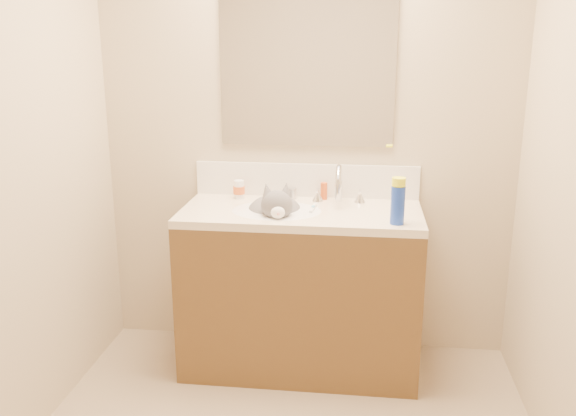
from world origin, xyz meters
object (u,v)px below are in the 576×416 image
(pill_bottle, at_px, (239,189))
(basin, at_px, (277,224))
(cat, at_px, (275,214))
(amber_bottle, at_px, (324,191))
(vanity_cabinet, at_px, (301,293))
(silver_jar, at_px, (292,193))
(spray_can, at_px, (398,205))
(faucet, at_px, (339,188))

(pill_bottle, bearing_deg, basin, -42.53)
(cat, bearing_deg, basin, -83.14)
(cat, height_order, amber_bottle, cat)
(pill_bottle, height_order, amber_bottle, pill_bottle)
(cat, relative_size, amber_bottle, 4.78)
(vanity_cabinet, distance_m, silver_jar, 0.53)
(basin, distance_m, silver_jar, 0.26)
(basin, relative_size, pill_bottle, 4.60)
(silver_jar, height_order, spray_can, spray_can)
(basin, xyz_separation_m, cat, (-0.01, 0.03, 0.04))
(faucet, bearing_deg, basin, -150.88)
(basin, height_order, amber_bottle, amber_bottle)
(pill_bottle, distance_m, spray_can, 0.90)
(basin, xyz_separation_m, pill_bottle, (-0.23, 0.21, 0.12))
(faucet, bearing_deg, vanity_cabinet, -142.71)
(silver_jar, xyz_separation_m, amber_bottle, (0.17, 0.01, 0.02))
(spray_can, bearing_deg, faucet, 131.23)
(amber_bottle, bearing_deg, silver_jar, -178.16)
(cat, distance_m, silver_jar, 0.23)
(cat, height_order, spray_can, spray_can)
(basin, bearing_deg, faucet, 29.12)
(silver_jar, bearing_deg, pill_bottle, -174.48)
(vanity_cabinet, height_order, pill_bottle, pill_bottle)
(basin, height_order, pill_bottle, pill_bottle)
(vanity_cabinet, bearing_deg, pill_bottle, 152.52)
(basin, bearing_deg, pill_bottle, 137.47)
(vanity_cabinet, xyz_separation_m, cat, (-0.13, -0.00, 0.42))
(faucet, relative_size, silver_jar, 4.88)
(amber_bottle, distance_m, spray_can, 0.55)
(cat, distance_m, amber_bottle, 0.32)
(vanity_cabinet, bearing_deg, faucet, 37.29)
(faucet, xyz_separation_m, pill_bottle, (-0.53, 0.05, -0.04))
(faucet, height_order, cat, faucet)
(cat, relative_size, spray_can, 2.45)
(amber_bottle, bearing_deg, faucet, -44.26)
(vanity_cabinet, xyz_separation_m, pill_bottle, (-0.35, 0.18, 0.50))
(vanity_cabinet, relative_size, cat, 2.76)
(vanity_cabinet, distance_m, cat, 0.44)
(cat, relative_size, pill_bottle, 4.44)
(amber_bottle, bearing_deg, vanity_cabinet, -114.62)
(vanity_cabinet, relative_size, silver_jar, 20.93)
(amber_bottle, bearing_deg, cat, -136.63)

